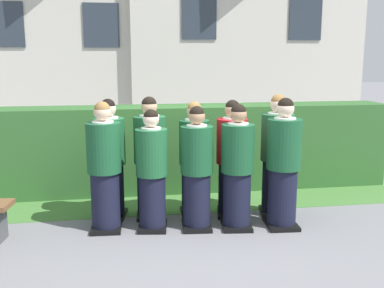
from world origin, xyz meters
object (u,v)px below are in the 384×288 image
object	(u,v)px
student_front_row_1	(152,173)
student_rear_row_0	(110,162)
student_front_row_3	(237,170)
student_front_row_4	(283,166)
student_front_row_0	(104,170)
student_rear_row_2	(194,162)
student_in_red_blazer	(232,161)
student_front_row_2	(197,171)
student_rear_row_1	(150,161)
student_rear_row_4	(276,158)

from	to	relation	value
student_front_row_1	student_rear_row_0	distance (m)	0.74
student_front_row_3	student_front_row_4	world-z (taller)	student_front_row_4
student_front_row_3	student_front_row_0	bearing A→B (deg)	173.37
student_front_row_1	student_rear_row_2	size ratio (longest dim) A/B	0.97
student_rear_row_2	student_in_red_blazer	size ratio (longest dim) A/B	0.99
student_front_row_2	student_rear_row_1	bearing A→B (deg)	136.92
student_rear_row_4	student_front_row_1	bearing A→B (deg)	-171.04
student_front_row_4	student_front_row_2	bearing A→B (deg)	173.65
student_front_row_3	student_front_row_2	bearing A→B (deg)	172.80
student_rear_row_4	student_rear_row_1	bearing A→B (deg)	173.87
student_front_row_4	student_rear_row_0	world-z (taller)	student_front_row_4
student_rear_row_1	student_rear_row_4	size ratio (longest dim) A/B	0.99
student_front_row_2	student_rear_row_2	xyz separation A→B (m)	(0.05, 0.49, 0.00)
student_front_row_0	student_rear_row_1	world-z (taller)	student_rear_row_1
student_front_row_0	student_in_red_blazer	distance (m)	1.72
student_front_row_2	student_front_row_3	world-z (taller)	student_front_row_3
student_front_row_4	student_rear_row_4	bearing A→B (deg)	81.32
student_front_row_0	student_front_row_1	distance (m)	0.59
student_front_row_0	student_front_row_3	bearing A→B (deg)	-6.63
student_front_row_2	student_rear_row_0	world-z (taller)	student_rear_row_0
student_rear_row_2	student_front_row_2	bearing A→B (deg)	-95.79
student_front_row_3	student_rear_row_0	xyz separation A→B (m)	(-1.59, 0.64, 0.01)
student_front_row_2	student_front_row_3	bearing A→B (deg)	-7.20
student_rear_row_2	student_rear_row_4	distance (m)	1.12
student_front_row_2	student_in_red_blazer	bearing A→B (deg)	36.59
student_front_row_2	student_front_row_4	size ratio (longest dim) A/B	0.94
student_front_row_0	student_rear_row_2	size ratio (longest dim) A/B	1.03
student_rear_row_0	student_rear_row_2	size ratio (longest dim) A/B	1.03
student_rear_row_0	student_rear_row_1	world-z (taller)	student_rear_row_1
student_front_row_2	student_rear_row_4	size ratio (longest dim) A/B	0.94
student_front_row_2	student_rear_row_2	size ratio (longest dim) A/B	1.00
student_front_row_0	student_front_row_3	distance (m)	1.66
student_rear_row_4	student_front_row_0	bearing A→B (deg)	-174.97
student_front_row_3	student_front_row_4	size ratio (longest dim) A/B	0.96
student_front_row_4	student_rear_row_2	distance (m)	1.21
student_front_row_1	student_in_red_blazer	xyz separation A→B (m)	(1.11, 0.35, 0.03)
student_front_row_1	student_rear_row_2	xyz separation A→B (m)	(0.61, 0.43, 0.02)
student_front_row_0	student_front_row_1	bearing A→B (deg)	-6.66
student_front_row_1	student_rear_row_4	size ratio (longest dim) A/B	0.92
student_front_row_4	student_rear_row_0	distance (m)	2.29
student_front_row_2	student_in_red_blazer	xyz separation A→B (m)	(0.55, 0.41, 0.01)
student_front_row_3	student_in_red_blazer	distance (m)	0.48
student_in_red_blazer	student_rear_row_4	bearing A→B (deg)	-7.42
student_front_row_4	student_rear_row_4	xyz separation A→B (m)	(0.07, 0.45, 0.00)
student_front_row_1	student_rear_row_2	world-z (taller)	student_rear_row_2
student_front_row_2	student_rear_row_4	distance (m)	1.21
student_front_row_1	student_front_row_4	distance (m)	1.66
student_front_row_3	student_rear_row_0	distance (m)	1.72
student_front_row_2	student_front_row_3	distance (m)	0.51
student_rear_row_2	student_in_red_blazer	xyz separation A→B (m)	(0.50, -0.08, 0.01)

